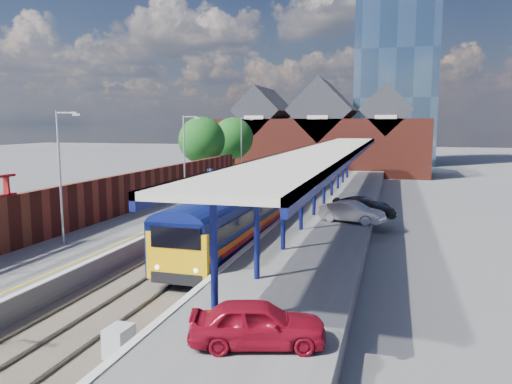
{
  "coord_description": "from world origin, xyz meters",
  "views": [
    {
      "loc": [
        10.3,
        -16.19,
        7.35
      ],
      "look_at": [
        1.06,
        17.04,
        2.6
      ],
      "focal_mm": 35.0,
      "sensor_mm": 36.0,
      "label": 1
    }
  ],
  "objects_px": {
    "lamp_post_d": "(243,144)",
    "parked_car_silver": "(352,212)",
    "parked_car_red": "(257,323)",
    "parked_car_dark": "(365,208)",
    "train": "(307,174)",
    "lamp_post_c": "(186,152)",
    "parked_car_blue": "(363,205)",
    "relay_cabinet": "(119,342)",
    "platform_sign": "(210,178)",
    "lamp_post_b": "(62,169)"
  },
  "relations": [
    {
      "from": "lamp_post_d",
      "to": "parked_car_silver",
      "type": "distance_m",
      "value": 26.36
    },
    {
      "from": "parked_car_red",
      "to": "parked_car_dark",
      "type": "relative_size",
      "value": 0.93
    },
    {
      "from": "train",
      "to": "lamp_post_c",
      "type": "xyz_separation_m",
      "value": [
        -7.86,
        -13.59,
        2.87
      ]
    },
    {
      "from": "parked_car_red",
      "to": "parked_car_blue",
      "type": "distance_m",
      "value": 22.93
    },
    {
      "from": "parked_car_blue",
      "to": "lamp_post_d",
      "type": "bearing_deg",
      "value": 59.94
    },
    {
      "from": "lamp_post_c",
      "to": "parked_car_silver",
      "type": "distance_m",
      "value": 15.72
    },
    {
      "from": "lamp_post_d",
      "to": "relay_cabinet",
      "type": "distance_m",
      "value": 42.05
    },
    {
      "from": "lamp_post_c",
      "to": "relay_cabinet",
      "type": "relative_size",
      "value": 7.0
    },
    {
      "from": "lamp_post_c",
      "to": "train",
      "type": "bearing_deg",
      "value": 59.98
    },
    {
      "from": "parked_car_blue",
      "to": "parked_car_dark",
      "type": "bearing_deg",
      "value": -150.63
    },
    {
      "from": "parked_car_red",
      "to": "parked_car_dark",
      "type": "height_order",
      "value": "parked_car_red"
    },
    {
      "from": "lamp_post_d",
      "to": "parked_car_dark",
      "type": "relative_size",
      "value": 1.65
    },
    {
      "from": "parked_car_silver",
      "to": "relay_cabinet",
      "type": "relative_size",
      "value": 4.14
    },
    {
      "from": "relay_cabinet",
      "to": "lamp_post_d",
      "type": "bearing_deg",
      "value": 104.82
    },
    {
      "from": "platform_sign",
      "to": "parked_car_dark",
      "type": "distance_m",
      "value": 14.73
    },
    {
      "from": "parked_car_red",
      "to": "parked_car_silver",
      "type": "distance_m",
      "value": 19.06
    },
    {
      "from": "train",
      "to": "relay_cabinet",
      "type": "xyz_separation_m",
      "value": [
        0.63,
        -38.53,
        -1.62
      ]
    },
    {
      "from": "platform_sign",
      "to": "parked_car_dark",
      "type": "relative_size",
      "value": 0.59
    },
    {
      "from": "lamp_post_c",
      "to": "relay_cabinet",
      "type": "xyz_separation_m",
      "value": [
        8.48,
        -24.94,
        -4.49
      ]
    },
    {
      "from": "train",
      "to": "parked_car_dark",
      "type": "relative_size",
      "value": 15.56
    },
    {
      "from": "lamp_post_c",
      "to": "parked_car_blue",
      "type": "bearing_deg",
      "value": -8.4
    },
    {
      "from": "lamp_post_b",
      "to": "lamp_post_d",
      "type": "bearing_deg",
      "value": 90.0
    },
    {
      "from": "train",
      "to": "platform_sign",
      "type": "bearing_deg",
      "value": -119.25
    },
    {
      "from": "platform_sign",
      "to": "parked_car_dark",
      "type": "xyz_separation_m",
      "value": [
        13.47,
        -5.88,
        -1.08
      ]
    },
    {
      "from": "parked_car_silver",
      "to": "parked_car_blue",
      "type": "relative_size",
      "value": 1.01
    },
    {
      "from": "parked_car_dark",
      "to": "lamp_post_c",
      "type": "bearing_deg",
      "value": 77.61
    },
    {
      "from": "lamp_post_c",
      "to": "parked_car_red",
      "type": "xyz_separation_m",
      "value": [
        13.05,
        -25.03,
        -3.32
      ]
    },
    {
      "from": "lamp_post_d",
      "to": "parked_car_dark",
      "type": "height_order",
      "value": "lamp_post_d"
    },
    {
      "from": "train",
      "to": "parked_car_silver",
      "type": "height_order",
      "value": "train"
    },
    {
      "from": "parked_car_blue",
      "to": "relay_cabinet",
      "type": "relative_size",
      "value": 4.11
    },
    {
      "from": "parked_car_silver",
      "to": "platform_sign",
      "type": "bearing_deg",
      "value": 76.07
    },
    {
      "from": "train",
      "to": "parked_car_red",
      "type": "height_order",
      "value": "train"
    },
    {
      "from": "parked_car_red",
      "to": "lamp_post_d",
      "type": "bearing_deg",
      "value": 1.82
    },
    {
      "from": "lamp_post_d",
      "to": "parked_car_blue",
      "type": "relative_size",
      "value": 1.71
    },
    {
      "from": "lamp_post_b",
      "to": "train",
      "type": "bearing_deg",
      "value": 75.13
    },
    {
      "from": "train",
      "to": "parked_car_dark",
      "type": "xyz_separation_m",
      "value": [
        6.97,
        -17.47,
        -0.51
      ]
    },
    {
      "from": "lamp_post_b",
      "to": "relay_cabinet",
      "type": "height_order",
      "value": "lamp_post_b"
    },
    {
      "from": "lamp_post_b",
      "to": "parked_car_red",
      "type": "relative_size",
      "value": 1.78
    },
    {
      "from": "lamp_post_d",
      "to": "parked_car_red",
      "type": "height_order",
      "value": "lamp_post_d"
    },
    {
      "from": "train",
      "to": "lamp_post_b",
      "type": "height_order",
      "value": "lamp_post_b"
    },
    {
      "from": "parked_car_blue",
      "to": "train",
      "type": "bearing_deg",
      "value": 44.29
    },
    {
      "from": "parked_car_silver",
      "to": "parked_car_blue",
      "type": "bearing_deg",
      "value": 11.7
    },
    {
      "from": "lamp_post_d",
      "to": "parked_car_red",
      "type": "bearing_deg",
      "value": -72.36
    },
    {
      "from": "parked_car_dark",
      "to": "relay_cabinet",
      "type": "xyz_separation_m",
      "value": [
        -6.35,
        -21.06,
        -1.11
      ]
    },
    {
      "from": "train",
      "to": "parked_car_blue",
      "type": "bearing_deg",
      "value": -66.88
    },
    {
      "from": "lamp_post_b",
      "to": "parked_car_blue",
      "type": "distance_m",
      "value": 20.4
    },
    {
      "from": "parked_car_dark",
      "to": "platform_sign",
      "type": "bearing_deg",
      "value": 68.68
    },
    {
      "from": "lamp_post_b",
      "to": "relay_cabinet",
      "type": "relative_size",
      "value": 7.0
    },
    {
      "from": "train",
      "to": "lamp_post_b",
      "type": "xyz_separation_m",
      "value": [
        -7.86,
        -29.59,
        2.87
      ]
    },
    {
      "from": "platform_sign",
      "to": "parked_car_red",
      "type": "xyz_separation_m",
      "value": [
        11.69,
        -27.03,
        -1.02
      ]
    }
  ]
}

